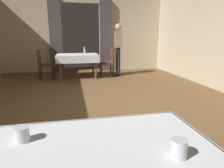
# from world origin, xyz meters

# --- Properties ---
(ground) EXTENTS (10.08, 10.08, 0.00)m
(ground) POSITION_xyz_m (0.00, 0.00, 0.00)
(ground) COLOR brown
(wall_back) EXTENTS (6.40, 0.27, 3.00)m
(wall_back) POSITION_xyz_m (0.00, 4.18, 1.52)
(wall_back) COLOR beige
(wall_back) RESTS_ON ground
(dining_table_mid) EXTENTS (1.32, 1.00, 0.75)m
(dining_table_mid) POSITION_xyz_m (-0.21, 2.91, 0.66)
(dining_table_mid) COLOR brown
(dining_table_mid) RESTS_ON ground
(chair_mid_right) EXTENTS (0.44, 0.44, 0.93)m
(chair_mid_right) POSITION_xyz_m (0.83, 2.97, 0.52)
(chair_mid_right) COLOR black
(chair_mid_right) RESTS_ON ground
(chair_mid_left) EXTENTS (0.44, 0.44, 0.93)m
(chair_mid_left) POSITION_xyz_m (-1.25, 2.83, 0.52)
(chair_mid_left) COLOR black
(chair_mid_left) RESTS_ON ground
(glass_near_a) EXTENTS (0.08, 0.08, 0.08)m
(glass_near_a) POSITION_xyz_m (-0.68, -2.42, 0.79)
(glass_near_a) COLOR silver
(glass_near_a) RESTS_ON dining_table_near
(glass_near_b) EXTENTS (0.08, 0.08, 0.09)m
(glass_near_b) POSITION_xyz_m (0.09, -2.73, 0.80)
(glass_near_b) COLOR silver
(glass_near_b) RESTS_ON dining_table_near
(flower_vase_mid) EXTENTS (0.07, 0.07, 0.21)m
(flower_vase_mid) POSITION_xyz_m (0.05, 3.26, 0.87)
(flower_vase_mid) COLOR silver
(flower_vase_mid) RESTS_ON dining_table_mid
(plate_mid_b) EXTENTS (0.21, 0.21, 0.01)m
(plate_mid_b) POSITION_xyz_m (-0.36, 2.91, 0.76)
(plate_mid_b) COLOR white
(plate_mid_b) RESTS_ON dining_table_mid
(person_waiter_by_doorway) EXTENTS (0.26, 0.38, 1.72)m
(person_waiter_by_doorway) POSITION_xyz_m (1.15, 2.95, 1.02)
(person_waiter_by_doorway) COLOR black
(person_waiter_by_doorway) RESTS_ON ground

